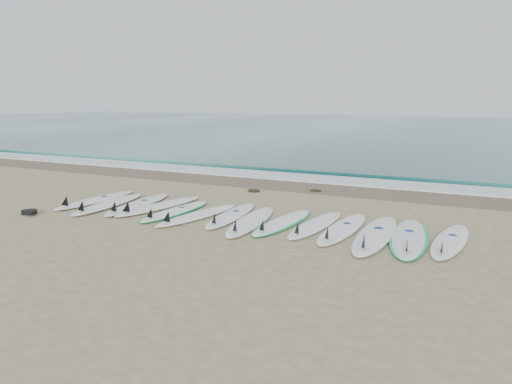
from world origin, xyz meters
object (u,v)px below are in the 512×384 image
at_px(surfboard_7, 250,221).
at_px(leash_coil, 30,212).
at_px(surfboard_13, 450,241).
at_px(surfboard_0, 94,200).

height_order(surfboard_7, leash_coil, surfboard_7).
bearing_deg(leash_coil, surfboard_13, 11.20).
xyz_separation_m(surfboard_0, leash_coil, (-0.33, -1.55, -0.01)).
relative_size(surfboard_13, leash_coil, 5.36).
bearing_deg(leash_coil, surfboard_7, 16.29).
relative_size(surfboard_7, leash_coil, 5.79).
distance_m(surfboard_0, surfboard_7, 4.25).
height_order(surfboard_7, surfboard_13, surfboard_7).
height_order(surfboard_0, leash_coil, surfboard_0).
height_order(surfboard_13, leash_coil, surfboard_13).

